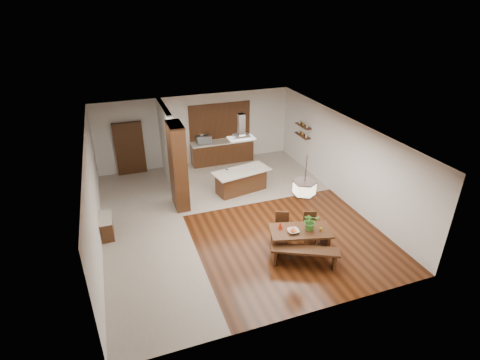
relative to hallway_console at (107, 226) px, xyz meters
name	(u,v)px	position (x,y,z in m)	size (l,w,h in m)	color
room_shell	(231,157)	(3.81, -0.20, 1.75)	(9.00, 9.04, 2.92)	#331709
tile_hallway	(145,232)	(1.06, -0.20, -0.31)	(2.50, 9.00, 0.01)	#B1A293
tile_kitchen	(241,178)	(5.06, 2.30, -0.31)	(5.50, 4.00, 0.01)	#B1A293
soffit_band	(230,131)	(3.81, -0.20, 2.57)	(8.00, 9.00, 0.02)	#3F220F
partition_pier	(178,167)	(2.41, 1.00, 1.14)	(0.45, 1.00, 2.90)	black
partition_stub	(167,144)	(2.41, 3.10, 1.14)	(0.18, 2.40, 2.90)	silver
hallway_console	(107,226)	(0.00, 0.00, 0.00)	(0.37, 0.88, 0.63)	black
hallway_doorway	(130,148)	(1.11, 4.20, 0.74)	(1.10, 0.20, 2.10)	black
rear_counter	(222,152)	(4.81, 4.00, 0.16)	(2.60, 0.62, 0.95)	black
kitchen_window	(220,121)	(4.81, 4.26, 1.44)	(2.60, 0.08, 1.50)	#9D592F
shelf_lower	(302,135)	(7.68, 2.40, 1.08)	(0.26, 0.90, 0.04)	black
shelf_upper	(303,126)	(7.68, 2.40, 1.49)	(0.26, 0.90, 0.04)	black
dining_table	(300,235)	(5.02, -2.58, 0.19)	(1.82, 1.23, 0.69)	black
dining_bench	(305,257)	(4.87, -3.16, -0.07)	(1.77, 0.39, 0.50)	black
dining_chair_left	(282,228)	(4.75, -1.98, 0.13)	(0.39, 0.39, 0.88)	black
dining_chair_right	(310,227)	(5.55, -2.19, 0.11)	(0.38, 0.38, 0.85)	black
pendant_lantern	(305,179)	(5.02, -2.58, 1.93)	(0.64, 0.64, 1.31)	#FFE9C3
foliage_plant	(311,222)	(5.27, -2.63, 0.62)	(0.43, 0.38, 0.48)	#3A7A28
fruit_bowl	(293,231)	(4.78, -2.60, 0.42)	(0.31, 0.31, 0.08)	beige
napkin_cone	(280,225)	(4.52, -2.32, 0.49)	(0.14, 0.14, 0.22)	red
gold_ornament	(321,230)	(5.50, -2.81, 0.43)	(0.07, 0.07, 0.10)	gold
kitchen_island	(241,181)	(4.68, 1.28, 0.12)	(2.17, 1.26, 0.84)	black
range_hood	(241,127)	(4.68, 1.28, 2.15)	(0.90, 0.55, 0.87)	silver
island_cup	(253,168)	(5.11, 1.19, 0.57)	(0.12, 0.12, 0.10)	white
microwave	(204,140)	(4.04, 4.01, 0.79)	(0.57, 0.38, 0.31)	silver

